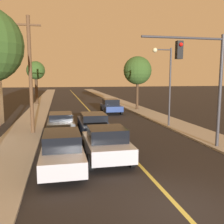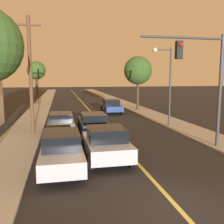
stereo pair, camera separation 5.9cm
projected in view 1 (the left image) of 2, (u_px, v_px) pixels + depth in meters
The scene contains 14 objects.
ground_plane at pixel (181, 211), 7.33m from camera, with size 200.00×200.00×0.00m, color black.
road_surface at pixel (80, 101), 42.22m from camera, with size 9.37×80.00×0.01m.
sidewalk_left at pixel (44, 101), 41.00m from camera, with size 2.50×80.00×0.12m.
sidewalk_right at pixel (114, 100), 43.43m from camera, with size 2.50×80.00×0.12m.
car_near_lane_front at pixel (107, 143), 11.73m from camera, with size 2.03×3.89×1.60m.
car_near_lane_second at pixel (93, 125), 16.23m from camera, with size 1.85×4.68×1.60m.
car_outer_lane_front at pixel (62, 149), 10.70m from camera, with size 1.84×4.78×1.62m.
car_outer_lane_second at pixel (61, 123), 17.12m from camera, with size 1.84×4.44×1.51m.
car_far_oncoming at pixel (111, 106), 27.38m from camera, with size 1.94×3.91×1.55m.
traffic_signal_mast at pixel (203, 72), 13.11m from camera, with size 4.59×0.42×6.02m.
streetlamp_right at pixel (166, 75), 19.22m from camera, with size 1.56×0.36×6.02m.
utility_pole_left at pixel (30, 73), 16.68m from camera, with size 1.60×0.24×7.79m.
tree_left_far at pixel (36, 71), 35.60m from camera, with size 2.60×2.60×6.09m.
tree_right_near at pixel (138, 71), 29.51m from camera, with size 3.32×3.32×6.27m.
Camera 1 is at (-3.42, -6.30, 3.88)m, focal length 40.00 mm.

